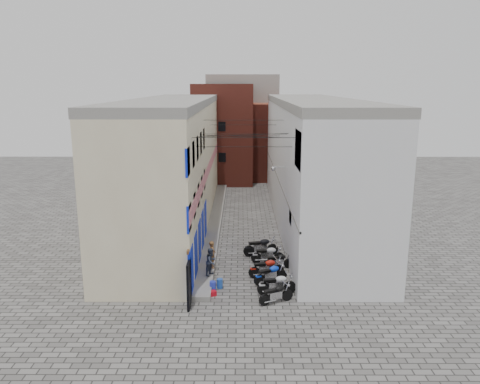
{
  "coord_description": "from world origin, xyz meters",
  "views": [
    {
      "loc": [
        -0.15,
        -20.19,
        9.99
      ],
      "look_at": [
        -0.22,
        9.98,
        3.0
      ],
      "focal_mm": 35.0,
      "sensor_mm": 36.0,
      "label": 1
    }
  ],
  "objects_px": {
    "motorcycle_f": "(268,254)",
    "water_jug_near": "(213,286)",
    "motorcycle_b": "(277,283)",
    "motorcycle_a": "(276,293)",
    "red_crate": "(212,293)",
    "person_a": "(212,254)",
    "motorcycle_d": "(266,267)",
    "water_jug_far": "(220,283)",
    "motorcycle_c": "(271,273)",
    "person_b": "(211,262)",
    "motorcycle_e": "(278,260)",
    "motorcycle_g": "(261,246)"
  },
  "relations": [
    {
      "from": "motorcycle_a",
      "to": "person_b",
      "type": "distance_m",
      "value": 4.21
    },
    {
      "from": "motorcycle_g",
      "to": "motorcycle_c",
      "type": "bearing_deg",
      "value": -8.59
    },
    {
      "from": "water_jug_far",
      "to": "person_b",
      "type": "bearing_deg",
      "value": 114.28
    },
    {
      "from": "motorcycle_a",
      "to": "motorcycle_g",
      "type": "distance_m",
      "value": 6.22
    },
    {
      "from": "motorcycle_a",
      "to": "motorcycle_f",
      "type": "distance_m",
      "value": 5.05
    },
    {
      "from": "motorcycle_e",
      "to": "motorcycle_g",
      "type": "xyz_separation_m",
      "value": [
        -0.87,
        2.04,
        0.12
      ]
    },
    {
      "from": "motorcycle_f",
      "to": "water_jug_far",
      "type": "distance_m",
      "value": 4.28
    },
    {
      "from": "motorcycle_c",
      "to": "motorcycle_f",
      "type": "xyz_separation_m",
      "value": [
        0.0,
        2.82,
        0.0
      ]
    },
    {
      "from": "water_jug_far",
      "to": "motorcycle_a",
      "type": "bearing_deg",
      "value": -31.39
    },
    {
      "from": "motorcycle_a",
      "to": "water_jug_far",
      "type": "relative_size",
      "value": 3.67
    },
    {
      "from": "motorcycle_b",
      "to": "motorcycle_g",
      "type": "bearing_deg",
      "value": 177.24
    },
    {
      "from": "motorcycle_f",
      "to": "water_jug_far",
      "type": "relative_size",
      "value": 3.99
    },
    {
      "from": "red_crate",
      "to": "motorcycle_a",
      "type": "bearing_deg",
      "value": -14.45
    },
    {
      "from": "person_a",
      "to": "red_crate",
      "type": "height_order",
      "value": "person_a"
    },
    {
      "from": "motorcycle_d",
      "to": "water_jug_far",
      "type": "relative_size",
      "value": 4.04
    },
    {
      "from": "motorcycle_b",
      "to": "motorcycle_a",
      "type": "bearing_deg",
      "value": -14.95
    },
    {
      "from": "motorcycle_d",
      "to": "person_b",
      "type": "bearing_deg",
      "value": -96.67
    },
    {
      "from": "motorcycle_c",
      "to": "person_b",
      "type": "relative_size",
      "value": 1.3
    },
    {
      "from": "motorcycle_f",
      "to": "water_jug_near",
      "type": "distance_m",
      "value": 4.74
    },
    {
      "from": "motorcycle_c",
      "to": "motorcycle_d",
      "type": "bearing_deg",
      "value": 165.5
    },
    {
      "from": "motorcycle_g",
      "to": "person_a",
      "type": "bearing_deg",
      "value": -61.46
    },
    {
      "from": "motorcycle_e",
      "to": "motorcycle_g",
      "type": "distance_m",
      "value": 2.22
    },
    {
      "from": "water_jug_near",
      "to": "water_jug_far",
      "type": "bearing_deg",
      "value": 43.84
    },
    {
      "from": "motorcycle_a",
      "to": "red_crate",
      "type": "xyz_separation_m",
      "value": [
        -3.03,
        0.78,
        -0.39
      ]
    },
    {
      "from": "motorcycle_a",
      "to": "person_a",
      "type": "relative_size",
      "value": 1.17
    },
    {
      "from": "motorcycle_g",
      "to": "red_crate",
      "type": "height_order",
      "value": "motorcycle_g"
    },
    {
      "from": "water_jug_near",
      "to": "water_jug_far",
      "type": "height_order",
      "value": "water_jug_near"
    },
    {
      "from": "person_a",
      "to": "water_jug_far",
      "type": "height_order",
      "value": "person_a"
    },
    {
      "from": "motorcycle_b",
      "to": "motorcycle_e",
      "type": "relative_size",
      "value": 1.12
    },
    {
      "from": "motorcycle_d",
      "to": "red_crate",
      "type": "height_order",
      "value": "motorcycle_d"
    },
    {
      "from": "motorcycle_e",
      "to": "water_jug_far",
      "type": "relative_size",
      "value": 3.6
    },
    {
      "from": "motorcycle_c",
      "to": "motorcycle_d",
      "type": "distance_m",
      "value": 0.84
    },
    {
      "from": "motorcycle_c",
      "to": "water_jug_far",
      "type": "height_order",
      "value": "motorcycle_c"
    },
    {
      "from": "motorcycle_a",
      "to": "motorcycle_e",
      "type": "height_order",
      "value": "motorcycle_a"
    },
    {
      "from": "motorcycle_c",
      "to": "red_crate",
      "type": "distance_m",
      "value": 3.29
    },
    {
      "from": "motorcycle_c",
      "to": "water_jug_near",
      "type": "distance_m",
      "value": 3.07
    },
    {
      "from": "person_a",
      "to": "motorcycle_f",
      "type": "bearing_deg",
      "value": -74.02
    },
    {
      "from": "person_b",
      "to": "water_jug_far",
      "type": "bearing_deg",
      "value": -125.12
    },
    {
      "from": "motorcycle_c",
      "to": "person_b",
      "type": "xyz_separation_m",
      "value": [
        -3.07,
        0.49,
        0.43
      ]
    },
    {
      "from": "motorcycle_b",
      "to": "motorcycle_c",
      "type": "relative_size",
      "value": 1.02
    },
    {
      "from": "motorcycle_c",
      "to": "motorcycle_f",
      "type": "distance_m",
      "value": 2.82
    },
    {
      "from": "motorcycle_b",
      "to": "motorcycle_f",
      "type": "relative_size",
      "value": 1.01
    },
    {
      "from": "water_jug_near",
      "to": "motorcycle_d",
      "type": "bearing_deg",
      "value": 32.09
    },
    {
      "from": "motorcycle_f",
      "to": "water_jug_far",
      "type": "xyz_separation_m",
      "value": [
        -2.59,
        -3.4,
        -0.31
      ]
    },
    {
      "from": "person_a",
      "to": "motorcycle_d",
      "type": "bearing_deg",
      "value": -110.47
    },
    {
      "from": "motorcycle_f",
      "to": "water_jug_near",
      "type": "height_order",
      "value": "motorcycle_f"
    },
    {
      "from": "motorcycle_c",
      "to": "water_jug_far",
      "type": "bearing_deg",
      "value": -104.11
    },
    {
      "from": "motorcycle_f",
      "to": "water_jug_near",
      "type": "xyz_separation_m",
      "value": [
        -2.92,
        -3.71,
        -0.31
      ]
    },
    {
      "from": "motorcycle_g",
      "to": "person_a",
      "type": "relative_size",
      "value": 1.42
    },
    {
      "from": "person_b",
      "to": "motorcycle_b",
      "type": "bearing_deg",
      "value": -87.35
    }
  ]
}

